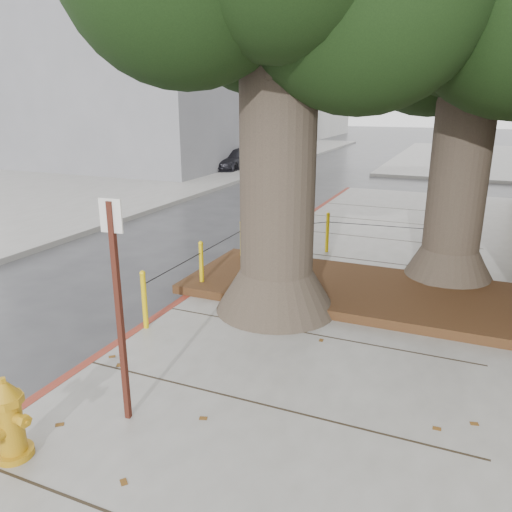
{
  "coord_description": "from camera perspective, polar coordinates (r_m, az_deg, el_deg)",
  "views": [
    {
      "loc": [
        2.47,
        -4.67,
        3.54
      ],
      "look_at": [
        -0.6,
        2.54,
        1.1
      ],
      "focal_mm": 35.0,
      "sensor_mm": 36.0,
      "label": 1
    }
  ],
  "objects": [
    {
      "name": "ground",
      "position": [
        6.36,
        -4.15,
        -16.58
      ],
      "size": [
        140.0,
        140.0,
        0.0
      ],
      "primitive_type": "plane",
      "color": "#28282B",
      "rests_on": "ground"
    },
    {
      "name": "sidewalk_opposite",
      "position": [
        22.33,
        -25.09,
        6.76
      ],
      "size": [
        14.0,
        60.0,
        0.15
      ],
      "primitive_type": "cube",
      "color": "slate",
      "rests_on": "ground"
    },
    {
      "name": "curb_red",
      "position": [
        9.13,
        -8.22,
        -5.19
      ],
      "size": [
        0.14,
        26.0,
        0.16
      ],
      "primitive_type": "cube",
      "color": "maroon",
      "rests_on": "ground"
    },
    {
      "name": "planter_bed",
      "position": [
        9.32,
        11.89,
        -3.89
      ],
      "size": [
        6.4,
        2.6,
        0.16
      ],
      "primitive_type": "cube",
      "color": "black",
      "rests_on": "sidewalk_main"
    },
    {
      "name": "building_far_grey",
      "position": [
        31.98,
        -10.88,
        21.44
      ],
      "size": [
        12.0,
        16.0,
        12.0
      ],
      "primitive_type": "cube",
      "color": "slate",
      "rests_on": "ground"
    },
    {
      "name": "building_far_white",
      "position": [
        53.5,
        1.79,
        21.56
      ],
      "size": [
        12.0,
        18.0,
        15.0
      ],
      "primitive_type": "cube",
      "color": "silver",
      "rests_on": "ground"
    },
    {
      "name": "tree_far",
      "position": [
        10.1,
        26.19,
        24.1
      ],
      "size": [
        4.5,
        3.8,
        7.17
      ],
      "color": "#4C3F33",
      "rests_on": "sidewalk_main"
    },
    {
      "name": "bollard_ring",
      "position": [
        10.06,
        2.72,
        0.67
      ],
      "size": [
        3.79,
        5.39,
        0.95
      ],
      "color": "gold",
      "rests_on": "sidewalk_main"
    },
    {
      "name": "fire_hydrant",
      "position": [
        5.65,
        -26.42,
        -16.35
      ],
      "size": [
        0.46,
        0.42,
        0.88
      ],
      "rotation": [
        0.0,
        0.0,
        -0.08
      ],
      "color": "#BE8613",
      "rests_on": "sidewalk_main"
    },
    {
      "name": "signpost",
      "position": [
        5.39,
        -15.46,
        -4.98
      ],
      "size": [
        0.25,
        0.06,
        2.48
      ],
      "rotation": [
        0.0,
        0.0,
        0.1
      ],
      "color": "#471911",
      "rests_on": "sidewalk_main"
    },
    {
      "name": "car_dark",
      "position": [
        26.86,
        -2.79,
        10.94
      ],
      "size": [
        1.75,
        3.96,
        1.13
      ],
      "primitive_type": "imported",
      "rotation": [
        0.0,
        0.0,
        0.04
      ],
      "color": "black",
      "rests_on": "ground"
    }
  ]
}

